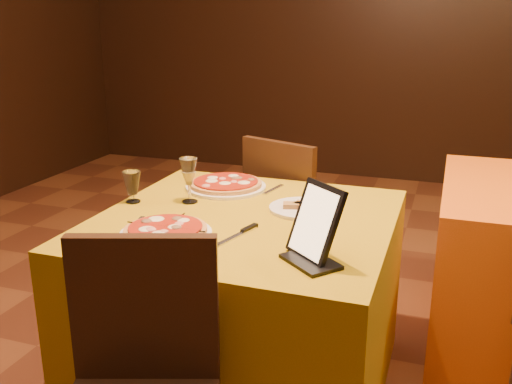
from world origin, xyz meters
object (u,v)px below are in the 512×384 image
(chair_main_far, at_px, (299,221))
(tablet, at_px, (316,222))
(main_table, at_px, (246,305))
(water_glass, at_px, (132,187))
(pizza_far, at_px, (226,185))
(pizza_near, at_px, (166,232))
(wine_glass, at_px, (189,180))

(chair_main_far, relative_size, tablet, 3.73)
(main_table, height_order, water_glass, water_glass)
(pizza_far, bearing_deg, tablet, -47.97)
(pizza_near, bearing_deg, pizza_far, 91.83)
(pizza_far, distance_m, wine_glass, 0.26)
(chair_main_far, xyz_separation_m, pizza_far, (-0.21, -0.49, 0.31))
(wine_glass, bearing_deg, pizza_far, 74.52)
(main_table, relative_size, pizza_far, 3.09)
(water_glass, bearing_deg, main_table, -1.91)
(tablet, bearing_deg, wine_glass, -171.30)
(main_table, height_order, wine_glass, wine_glass)
(main_table, xyz_separation_m, pizza_near, (-0.19, -0.28, 0.39))
(water_glass, xyz_separation_m, tablet, (0.84, -0.30, 0.06))
(main_table, height_order, chair_main_far, chair_main_far)
(pizza_far, height_order, tablet, tablet)
(pizza_far, bearing_deg, wine_glass, -105.48)
(pizza_far, height_order, water_glass, water_glass)
(chair_main_far, relative_size, pizza_far, 2.56)
(pizza_near, height_order, water_glass, water_glass)
(main_table, height_order, pizza_near, pizza_near)
(chair_main_far, height_order, tablet, tablet)
(main_table, distance_m, pizza_far, 0.55)
(main_table, bearing_deg, water_glass, 178.09)
(chair_main_far, bearing_deg, pizza_near, 100.29)
(pizza_far, distance_m, water_glass, 0.42)
(pizza_near, xyz_separation_m, wine_glass, (-0.08, 0.37, 0.08))
(main_table, distance_m, wine_glass, 0.55)
(chair_main_far, height_order, pizza_far, chair_main_far)
(tablet, bearing_deg, main_table, -179.97)
(main_table, xyz_separation_m, wine_glass, (-0.28, 0.09, 0.47))
(pizza_near, bearing_deg, tablet, -1.10)
(pizza_far, height_order, wine_glass, wine_glass)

